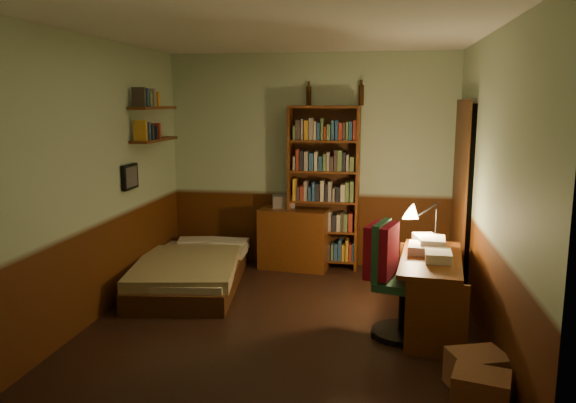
% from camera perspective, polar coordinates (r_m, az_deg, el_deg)
% --- Properties ---
extents(floor, '(3.50, 4.00, 0.02)m').
position_cam_1_polar(floor, '(5.30, -0.44, -12.38)').
color(floor, black).
rests_on(floor, ground).
extents(ceiling, '(3.50, 4.00, 0.02)m').
position_cam_1_polar(ceiling, '(4.93, -0.49, 17.01)').
color(ceiling, silver).
rests_on(ceiling, wall_back).
extents(wall_back, '(3.50, 0.02, 2.60)m').
position_cam_1_polar(wall_back, '(6.92, 2.35, 4.15)').
color(wall_back, '#9FB692').
rests_on(wall_back, ground).
extents(wall_left, '(0.02, 4.00, 2.60)m').
position_cam_1_polar(wall_left, '(5.52, -18.78, 2.11)').
color(wall_left, '#9FB692').
rests_on(wall_left, ground).
extents(wall_right, '(0.02, 4.00, 2.60)m').
position_cam_1_polar(wall_right, '(4.97, 19.97, 1.20)').
color(wall_right, '#9FB692').
rests_on(wall_right, ground).
extents(wall_front, '(3.50, 0.02, 2.60)m').
position_cam_1_polar(wall_front, '(3.02, -6.92, -3.69)').
color(wall_front, '#9FB692').
rests_on(wall_front, ground).
extents(doorway, '(0.06, 0.90, 2.00)m').
position_cam_1_polar(doorway, '(6.28, 17.30, 0.32)').
color(doorway, black).
rests_on(doorway, ground).
extents(door_trim, '(0.02, 0.98, 2.08)m').
position_cam_1_polar(door_trim, '(6.27, 16.99, 0.33)').
color(door_trim, '#3F210E').
rests_on(door_trim, ground).
extents(bed, '(1.22, 1.98, 0.56)m').
position_cam_1_polar(bed, '(6.33, -9.77, -5.98)').
color(bed, olive).
rests_on(bed, ground).
extents(dresser, '(0.87, 0.51, 0.73)m').
position_cam_1_polar(dresser, '(6.87, 0.65, -3.79)').
color(dresser, '#572B10').
rests_on(dresser, ground).
extents(mini_stereo, '(0.31, 0.26, 0.15)m').
position_cam_1_polar(mini_stereo, '(6.92, -0.46, 0.04)').
color(mini_stereo, '#B2B2B7').
rests_on(mini_stereo, dresser).
extents(bookshelf, '(0.86, 0.30, 1.97)m').
position_cam_1_polar(bookshelf, '(6.79, 3.63, 1.35)').
color(bookshelf, '#572B10').
rests_on(bookshelf, ground).
extents(bottle_left, '(0.07, 0.07, 0.23)m').
position_cam_1_polar(bottle_left, '(6.84, 2.12, 10.67)').
color(bottle_left, black).
rests_on(bottle_left, bookshelf).
extents(bottle_right, '(0.08, 0.08, 0.24)m').
position_cam_1_polar(bottle_right, '(6.79, 7.44, 10.66)').
color(bottle_right, black).
rests_on(bottle_right, bookshelf).
extents(desk, '(0.65, 1.29, 0.67)m').
position_cam_1_polar(desk, '(5.23, 14.20, -9.01)').
color(desk, '#572B10').
rests_on(desk, ground).
extents(paper_stack, '(0.25, 0.30, 0.11)m').
position_cam_1_polar(paper_stack, '(5.48, 13.80, -3.88)').
color(paper_stack, silver).
rests_on(paper_stack, desk).
extents(desk_lamp, '(0.20, 0.20, 0.61)m').
position_cam_1_polar(desk_lamp, '(5.51, 14.85, -1.19)').
color(desk_lamp, black).
rests_on(desk_lamp, desk).
extents(office_chair, '(0.53, 0.49, 0.88)m').
position_cam_1_polar(office_chair, '(4.98, 11.59, -8.58)').
color(office_chair, '#295C3A').
rests_on(office_chair, ground).
extents(red_jacket, '(0.33, 0.44, 0.46)m').
position_cam_1_polar(red_jacket, '(4.90, 9.26, -0.71)').
color(red_jacket, '#A71026').
rests_on(red_jacket, office_chair).
extents(wall_shelf_lower, '(0.20, 0.90, 0.03)m').
position_cam_1_polar(wall_shelf_lower, '(6.43, -13.39, 6.12)').
color(wall_shelf_lower, '#572B10').
rests_on(wall_shelf_lower, wall_left).
extents(wall_shelf_upper, '(0.20, 0.90, 0.03)m').
position_cam_1_polar(wall_shelf_upper, '(6.42, -13.52, 9.23)').
color(wall_shelf_upper, '#572B10').
rests_on(wall_shelf_upper, wall_left).
extents(framed_picture, '(0.04, 0.32, 0.26)m').
position_cam_1_polar(framed_picture, '(6.04, -15.77, 2.44)').
color(framed_picture, black).
rests_on(framed_picture, wall_left).
extents(cardboard_box_a, '(0.42, 0.37, 0.27)m').
position_cam_1_polar(cardboard_box_a, '(4.09, 18.99, -17.90)').
color(cardboard_box_a, brown).
rests_on(cardboard_box_a, ground).
extents(cardboard_box_b, '(0.46, 0.42, 0.27)m').
position_cam_1_polar(cardboard_box_b, '(4.37, 18.69, -15.99)').
color(cardboard_box_b, brown).
rests_on(cardboard_box_b, ground).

